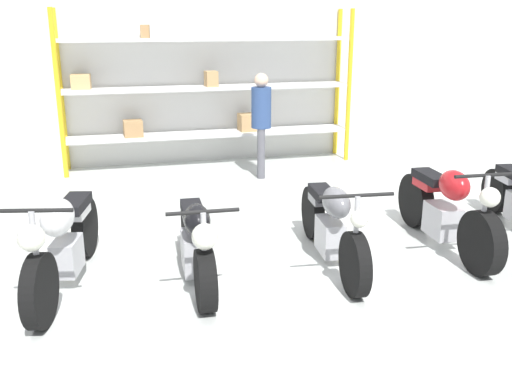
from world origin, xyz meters
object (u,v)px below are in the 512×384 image
Objects in this scene: motorcycle_black at (197,242)px; motorcycle_red at (446,210)px; shelving_rack at (202,88)px; motorcycle_white at (63,241)px; person_browsing at (261,117)px; motorcycle_grey at (332,225)px.

motorcycle_red is at bearing 95.00° from motorcycle_black.
shelving_rack is 2.34× the size of motorcycle_white.
motorcycle_white is 1.12× the size of motorcycle_black.
motorcycle_white is at bearing 65.38° from person_browsing.
shelving_rack is 4.76m from motorcycle_grey.
shelving_rack is 2.37× the size of motorcycle_red.
motorcycle_grey is (1.45, 0.04, 0.04)m from motorcycle_black.
motorcycle_grey is 1.42m from motorcycle_red.
motorcycle_red is (2.02, -4.53, -0.92)m from shelving_rack.
shelving_rack reaches higher than motorcycle_black.
person_browsing is (0.18, 3.58, 0.57)m from motorcycle_grey.
motorcycle_black is at bearing 80.94° from person_browsing.
motorcycle_white reaches higher than motorcycle_black.
motorcycle_black is at bearing 95.65° from motorcycle_white.
motorcycle_white is 1.01× the size of motorcycle_grey.
motorcycle_red is 3.74m from person_browsing.
motorcycle_white is 1.01× the size of motorcycle_red.
shelving_rack is 4.85m from motorcycle_black.
shelving_rack is at bearing -167.70° from motorcycle_grey.
motorcycle_black is 0.90× the size of motorcycle_grey.
motorcycle_black is 4.02m from person_browsing.
motorcycle_black is 1.45m from motorcycle_grey.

